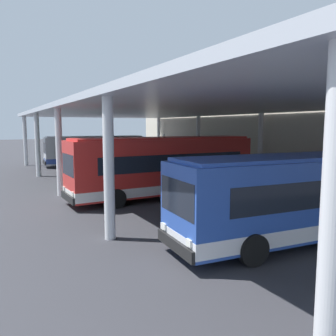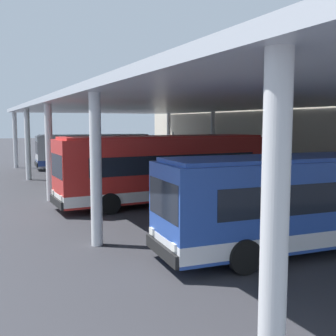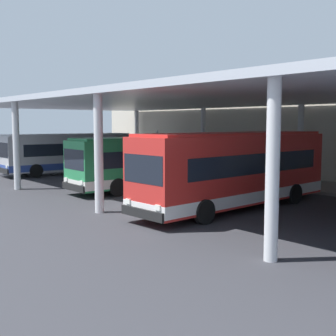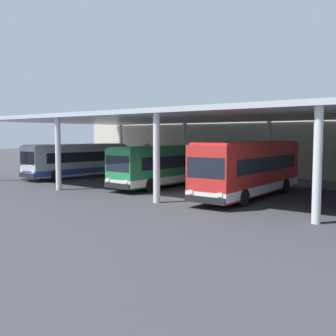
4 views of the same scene
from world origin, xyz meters
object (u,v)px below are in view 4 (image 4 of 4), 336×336
at_px(banner_sign, 147,155).
at_px(bus_second_bay, 167,165).
at_px(bus_middle_bay, 250,169).
at_px(bus_nearest_bay, 78,160).

bearing_deg(banner_sign, bus_second_bay, -41.45).
height_order(bus_second_bay, banner_sign, banner_sign).
bearing_deg(banner_sign, bus_middle_bay, -27.48).
bearing_deg(bus_middle_bay, banner_sign, 152.52).
bearing_deg(bus_middle_bay, bus_nearest_bay, 175.92).
bearing_deg(bus_second_bay, banner_sign, 138.55).
bearing_deg(bus_nearest_bay, bus_middle_bay, -4.08).
xyz_separation_m(bus_second_bay, banner_sign, (-8.01, 7.07, 0.32)).
xyz_separation_m(bus_middle_bay, banner_sign, (-15.59, 8.11, 0.14)).
height_order(bus_second_bay, bus_middle_bay, bus_middle_bay).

